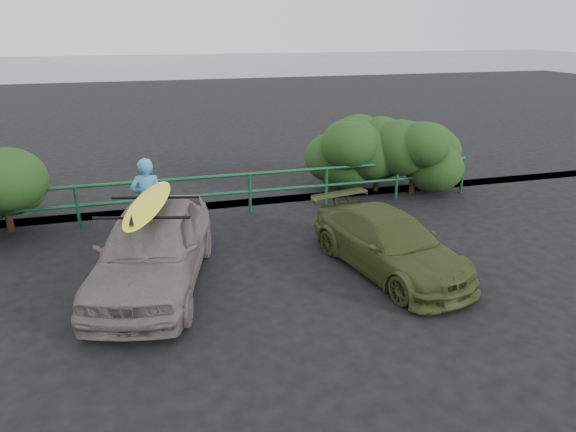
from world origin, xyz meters
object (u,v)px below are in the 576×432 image
object	(u,v)px
man	(148,200)
surfboard	(149,204)
olive_vehicle	(389,243)
sedan	(153,247)
guardrail	(209,196)

from	to	relation	value
man	surfboard	bearing A→B (deg)	98.63
olive_vehicle	man	size ratio (longest dim) A/B	2.04
sedan	olive_vehicle	size ratio (longest dim) A/B	1.13
sedan	man	size ratio (longest dim) A/B	2.30
man	surfboard	size ratio (longest dim) A/B	0.70
olive_vehicle	guardrail	bearing A→B (deg)	115.21
man	surfboard	world-z (taller)	man
surfboard	sedan	bearing A→B (deg)	104.05
guardrail	sedan	bearing A→B (deg)	-113.37
sedan	man	world-z (taller)	man
guardrail	olive_vehicle	bearing A→B (deg)	-53.08
sedan	surfboard	distance (m)	0.82
sedan	olive_vehicle	xyz separation A→B (m)	(4.30, -0.57, -0.18)
guardrail	man	xyz separation A→B (m)	(-1.43, -1.19, 0.40)
olive_vehicle	surfboard	bearing A→B (deg)	160.68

